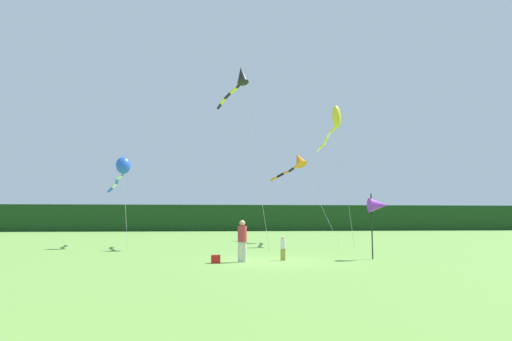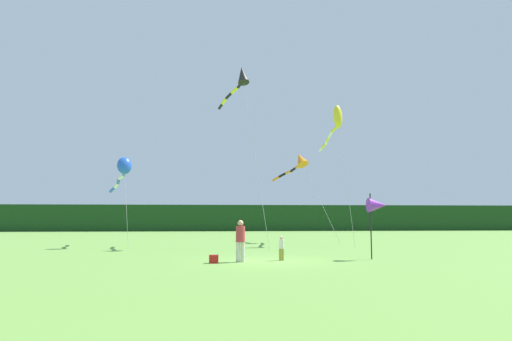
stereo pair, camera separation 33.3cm
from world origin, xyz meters
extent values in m
plane|color=#6B9E42|center=(0.00, 0.00, 0.00)|extent=(120.00, 120.00, 0.00)
cube|color=#193D19|center=(0.00, 45.00, 1.88)|extent=(108.00, 2.03, 3.76)
cylinder|color=silver|center=(-1.34, -0.35, 0.44)|extent=(0.18, 0.18, 0.88)
cylinder|color=silver|center=(-1.14, -0.35, 0.44)|extent=(0.18, 0.18, 0.88)
cylinder|color=#B23338|center=(-1.24, -0.35, 1.23)|extent=(0.40, 0.40, 0.70)
sphere|color=tan|center=(-1.24, -0.35, 1.71)|extent=(0.26, 0.26, 0.26)
cylinder|color=olive|center=(0.62, 0.23, 0.27)|extent=(0.11, 0.11, 0.53)
cylinder|color=olive|center=(0.74, 0.23, 0.27)|extent=(0.11, 0.11, 0.53)
cylinder|color=silver|center=(0.68, 0.23, 0.74)|extent=(0.24, 0.24, 0.42)
sphere|color=tan|center=(0.68, 0.23, 1.03)|extent=(0.15, 0.15, 0.15)
cube|color=red|center=(-2.41, -0.73, 0.18)|extent=(0.40, 0.30, 0.35)
cylinder|color=black|center=(4.99, 0.41, 1.55)|extent=(0.06, 0.06, 3.10)
cone|color=purple|center=(5.34, 0.41, 2.54)|extent=(0.90, 0.70, 0.70)
cylinder|color=#B2B2B2|center=(-8.16, 9.14, 2.72)|extent=(0.81, 1.87, 5.44)
ellipsoid|color=blue|center=(-8.55, 10.07, 5.43)|extent=(1.27, 1.28, 1.31)
cylinder|color=blue|center=(-8.64, 10.47, 4.91)|extent=(0.38, 0.87, 0.30)
cylinder|color=white|center=(-8.97, 11.21, 4.77)|extent=(0.66, 0.83, 0.36)
cylinder|color=blue|center=(-9.32, 11.95, 4.55)|extent=(0.44, 0.91, 0.47)
cylinder|color=white|center=(-9.62, 12.71, 4.29)|extent=(0.57, 0.88, 0.44)
cylinder|color=blue|center=(-10.04, 13.42, 4.02)|extent=(0.68, 0.84, 0.47)
cylinder|color=#B2B2B2|center=(6.63, 9.89, 4.69)|extent=(0.25, 2.78, 9.38)
ellipsoid|color=yellow|center=(6.52, 11.27, 9.38)|extent=(0.73, 0.95, 1.86)
cylinder|color=yellow|center=(6.40, 11.71, 8.54)|extent=(0.43, 0.97, 0.44)
cylinder|color=white|center=(6.27, 12.59, 8.28)|extent=(0.23, 0.96, 0.47)
cylinder|color=yellow|center=(6.30, 13.48, 8.07)|extent=(0.28, 0.94, 0.33)
cylinder|color=white|center=(6.40, 14.36, 7.96)|extent=(0.33, 0.93, 0.29)
cylinder|color=yellow|center=(6.42, 15.25, 7.83)|extent=(0.30, 0.95, 0.36)
cylinder|color=white|center=(6.36, 16.14, 7.69)|extent=(0.22, 0.92, 0.32)
cylinder|color=#B2B2B2|center=(0.12, 8.13, 5.96)|extent=(1.48, 3.67, 11.92)
cone|color=black|center=(-0.61, 9.95, 11.91)|extent=(1.18, 1.38, 1.47)
cylinder|color=black|center=(-0.75, 10.31, 11.30)|extent=(0.49, 0.83, 0.38)
cylinder|color=yellow|center=(-1.11, 10.98, 11.10)|extent=(0.63, 0.79, 0.42)
cylinder|color=black|center=(-1.51, 11.63, 10.86)|extent=(0.58, 0.82, 0.42)
cylinder|color=yellow|center=(-1.83, 12.32, 10.64)|extent=(0.47, 0.84, 0.41)
cylinder|color=black|center=(-2.09, 13.04, 10.43)|extent=(0.45, 0.84, 0.40)
cylinder|color=#B2B2B2|center=(5.55, 13.41, 3.34)|extent=(2.21, 3.74, 6.70)
cone|color=orange|center=(4.46, 15.27, 6.69)|extent=(1.54, 1.69, 1.44)
cylinder|color=orange|center=(4.34, 15.67, 6.17)|extent=(0.46, 0.90, 0.36)
cylinder|color=black|center=(4.07, 16.46, 5.98)|extent=(0.48, 0.90, 0.41)
cylinder|color=orange|center=(3.77, 17.24, 5.83)|extent=(0.51, 0.87, 0.30)
cylinder|color=black|center=(3.37, 17.97, 5.65)|extent=(0.68, 0.85, 0.44)
cylinder|color=orange|center=(2.88, 18.66, 5.39)|extent=(0.69, 0.85, 0.47)
camera|label=1|loc=(-2.59, -20.22, 1.97)|focal=31.17mm
camera|label=2|loc=(-2.26, -20.25, 1.97)|focal=31.17mm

